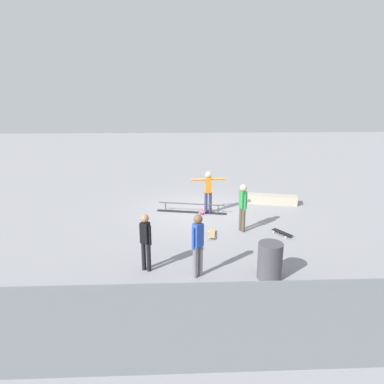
{
  "coord_description": "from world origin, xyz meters",
  "views": [
    {
      "loc": [
        0.99,
        13.55,
        4.65
      ],
      "look_at": [
        0.44,
        0.61,
        1.0
      ],
      "focal_mm": 32.63,
      "sensor_mm": 36.0,
      "label": 1
    }
  ],
  "objects_px": {
    "bystander_black_shirt": "(146,239)",
    "loose_skateboard_black": "(282,233)",
    "skateboard_main": "(205,211)",
    "bystander_blue_shirt": "(198,242)",
    "skate_ledge": "(272,199)",
    "grind_rail": "(191,208)",
    "skater_main": "(208,189)",
    "bystander_green_shirt": "(243,205)",
    "trash_bin": "(270,261)",
    "loose_skateboard_natural": "(212,234)"
  },
  "relations": [
    {
      "from": "bystander_black_shirt",
      "to": "loose_skateboard_black",
      "type": "bearing_deg",
      "value": -123.32
    },
    {
      "from": "skateboard_main",
      "to": "bystander_blue_shirt",
      "type": "relative_size",
      "value": 0.46
    },
    {
      "from": "skate_ledge",
      "to": "bystander_blue_shirt",
      "type": "relative_size",
      "value": 1.23
    },
    {
      "from": "skateboard_main",
      "to": "grind_rail",
      "type": "bearing_deg",
      "value": 120.1
    },
    {
      "from": "loose_skateboard_black",
      "to": "skater_main",
      "type": "bearing_deg",
      "value": -166.37
    },
    {
      "from": "skate_ledge",
      "to": "bystander_green_shirt",
      "type": "xyz_separation_m",
      "value": [
        1.9,
        3.11,
        0.76
      ]
    },
    {
      "from": "bystander_blue_shirt",
      "to": "grind_rail",
      "type": "bearing_deg",
      "value": 53.23
    },
    {
      "from": "skateboard_main",
      "to": "trash_bin",
      "type": "relative_size",
      "value": 0.8
    },
    {
      "from": "skateboard_main",
      "to": "bystander_black_shirt",
      "type": "relative_size",
      "value": 0.49
    },
    {
      "from": "skater_main",
      "to": "loose_skateboard_natural",
      "type": "bearing_deg",
      "value": 82.52
    },
    {
      "from": "bystander_blue_shirt",
      "to": "trash_bin",
      "type": "xyz_separation_m",
      "value": [
        -1.87,
        0.16,
        -0.48
      ]
    },
    {
      "from": "bystander_blue_shirt",
      "to": "trash_bin",
      "type": "relative_size",
      "value": 1.76
    },
    {
      "from": "bystander_green_shirt",
      "to": "grind_rail",
      "type": "bearing_deg",
      "value": 15.94
    },
    {
      "from": "skate_ledge",
      "to": "bystander_black_shirt",
      "type": "distance_m",
      "value": 7.7
    },
    {
      "from": "skater_main",
      "to": "bystander_green_shirt",
      "type": "relative_size",
      "value": 1.01
    },
    {
      "from": "skateboard_main",
      "to": "trash_bin",
      "type": "bearing_deg",
      "value": -134.42
    },
    {
      "from": "skater_main",
      "to": "skateboard_main",
      "type": "height_order",
      "value": "skater_main"
    },
    {
      "from": "bystander_green_shirt",
      "to": "loose_skateboard_natural",
      "type": "relative_size",
      "value": 2.06
    },
    {
      "from": "loose_skateboard_natural",
      "to": "loose_skateboard_black",
      "type": "xyz_separation_m",
      "value": [
        -2.41,
        0.02,
        0.0
      ]
    },
    {
      "from": "skater_main",
      "to": "loose_skateboard_natural",
      "type": "height_order",
      "value": "skater_main"
    },
    {
      "from": "bystander_blue_shirt",
      "to": "bystander_green_shirt",
      "type": "bearing_deg",
      "value": 24.5
    },
    {
      "from": "loose_skateboard_natural",
      "to": "loose_skateboard_black",
      "type": "bearing_deg",
      "value": 96.62
    },
    {
      "from": "skateboard_main",
      "to": "loose_skateboard_natural",
      "type": "distance_m",
      "value": 2.43
    },
    {
      "from": "skateboard_main",
      "to": "bystander_green_shirt",
      "type": "xyz_separation_m",
      "value": [
        -1.12,
        2.06,
        0.88
      ]
    },
    {
      "from": "grind_rail",
      "to": "trash_bin",
      "type": "relative_size",
      "value": 2.92
    },
    {
      "from": "skateboard_main",
      "to": "bystander_blue_shirt",
      "type": "xyz_separation_m",
      "value": [
        0.61,
        5.15,
        0.9
      ]
    },
    {
      "from": "skate_ledge",
      "to": "skateboard_main",
      "type": "relative_size",
      "value": 2.71
    },
    {
      "from": "skate_ledge",
      "to": "skater_main",
      "type": "relative_size",
      "value": 1.24
    },
    {
      "from": "skater_main",
      "to": "grind_rail",
      "type": "bearing_deg",
      "value": -15.01
    },
    {
      "from": "bystander_black_shirt",
      "to": "bystander_green_shirt",
      "type": "bearing_deg",
      "value": -109.89
    },
    {
      "from": "bystander_black_shirt",
      "to": "skateboard_main",
      "type": "bearing_deg",
      "value": -83.53
    },
    {
      "from": "skateboard_main",
      "to": "bystander_green_shirt",
      "type": "height_order",
      "value": "bystander_green_shirt"
    },
    {
      "from": "skate_ledge",
      "to": "skater_main",
      "type": "xyz_separation_m",
      "value": [
        2.92,
        1.13,
        0.8
      ]
    },
    {
      "from": "grind_rail",
      "to": "loose_skateboard_natural",
      "type": "relative_size",
      "value": 3.48
    },
    {
      "from": "bystander_green_shirt",
      "to": "skater_main",
      "type": "bearing_deg",
      "value": 4.28
    },
    {
      "from": "loose_skateboard_black",
      "to": "bystander_blue_shirt",
      "type": "bearing_deg",
      "value": -79.59
    },
    {
      "from": "bystander_black_shirt",
      "to": "loose_skateboard_black",
      "type": "xyz_separation_m",
      "value": [
        -4.43,
        -2.31,
        -0.84
      ]
    },
    {
      "from": "skater_main",
      "to": "loose_skateboard_natural",
      "type": "distance_m",
      "value": 2.52
    },
    {
      "from": "skate_ledge",
      "to": "skater_main",
      "type": "height_order",
      "value": "skater_main"
    },
    {
      "from": "trash_bin",
      "to": "skate_ledge",
      "type": "bearing_deg",
      "value": -105.56
    },
    {
      "from": "bystander_green_shirt",
      "to": "trash_bin",
      "type": "height_order",
      "value": "bystander_green_shirt"
    },
    {
      "from": "skateboard_main",
      "to": "bystander_black_shirt",
      "type": "distance_m",
      "value": 5.23
    },
    {
      "from": "grind_rail",
      "to": "loose_skateboard_natural",
      "type": "distance_m",
      "value": 2.53
    },
    {
      "from": "bystander_blue_shirt",
      "to": "loose_skateboard_black",
      "type": "relative_size",
      "value": 2.18
    },
    {
      "from": "grind_rail",
      "to": "trash_bin",
      "type": "xyz_separation_m",
      "value": [
        -1.82,
        5.33,
        0.32
      ]
    },
    {
      "from": "bystander_black_shirt",
      "to": "loose_skateboard_black",
      "type": "distance_m",
      "value": 5.07
    },
    {
      "from": "skate_ledge",
      "to": "trash_bin",
      "type": "xyz_separation_m",
      "value": [
        1.77,
        6.35,
        0.29
      ]
    },
    {
      "from": "grind_rail",
      "to": "bystander_green_shirt",
      "type": "bearing_deg",
      "value": 140.72
    },
    {
      "from": "grind_rail",
      "to": "trash_bin",
      "type": "distance_m",
      "value": 5.64
    },
    {
      "from": "loose_skateboard_natural",
      "to": "grind_rail",
      "type": "bearing_deg",
      "value": -159.31
    }
  ]
}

